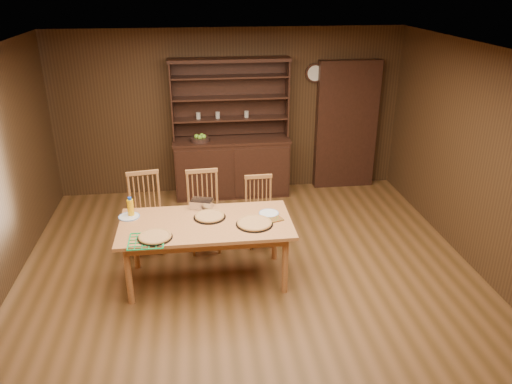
{
  "coord_description": "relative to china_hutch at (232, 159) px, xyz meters",
  "views": [
    {
      "loc": [
        -0.56,
        -4.78,
        3.3
      ],
      "look_at": [
        0.1,
        0.4,
        1.03
      ],
      "focal_mm": 35.0,
      "sensor_mm": 36.0,
      "label": 1
    }
  ],
  "objects": [
    {
      "name": "floor",
      "position": [
        0.0,
        -2.75,
        -0.6
      ],
      "size": [
        6.0,
        6.0,
        0.0
      ],
      "primitive_type": "plane",
      "color": "brown",
      "rests_on": "ground"
    },
    {
      "name": "room_shell",
      "position": [
        0.0,
        -2.75,
        0.98
      ],
      "size": [
        6.0,
        6.0,
        6.0
      ],
      "color": "white",
      "rests_on": "floor"
    },
    {
      "name": "china_hutch",
      "position": [
        0.0,
        0.0,
        0.0
      ],
      "size": [
        1.84,
        0.52,
        2.17
      ],
      "color": "black",
      "rests_on": "floor"
    },
    {
      "name": "doorway",
      "position": [
        1.9,
        0.15,
        0.45
      ],
      "size": [
        1.0,
        0.18,
        2.1
      ],
      "primitive_type": "cube",
      "color": "black",
      "rests_on": "floor"
    },
    {
      "name": "wall_clock",
      "position": [
        1.35,
        0.2,
        1.3
      ],
      "size": [
        0.3,
        0.05,
        0.3
      ],
      "color": "black",
      "rests_on": "room_shell"
    },
    {
      "name": "dining_table",
      "position": [
        -0.49,
        -2.49,
        0.08
      ],
      "size": [
        1.93,
        0.97,
        0.75
      ],
      "color": "#C77745",
      "rests_on": "floor"
    },
    {
      "name": "chair_left",
      "position": [
        -1.23,
        -1.64,
        -0.04
      ],
      "size": [
        0.48,
        0.47,
        1.04
      ],
      "rotation": [
        0.0,
        0.0,
        0.15
      ],
      "color": "#B77A3E",
      "rests_on": "floor"
    },
    {
      "name": "chair_center",
      "position": [
        -0.5,
        -1.69,
        -0.04
      ],
      "size": [
        0.45,
        0.43,
        1.05
      ],
      "rotation": [
        0.0,
        0.0,
        0.05
      ],
      "color": "#B77A3E",
      "rests_on": "floor"
    },
    {
      "name": "chair_right",
      "position": [
        0.23,
        -1.65,
        -0.11
      ],
      "size": [
        0.39,
        0.37,
        0.93
      ],
      "rotation": [
        0.0,
        0.0,
        0.02
      ],
      "color": "#B77A3E",
      "rests_on": "floor"
    },
    {
      "name": "pizza_left",
      "position": [
        -1.04,
        -2.79,
        0.17
      ],
      "size": [
        0.37,
        0.37,
        0.04
      ],
      "color": "black",
      "rests_on": "dining_table"
    },
    {
      "name": "pizza_right",
      "position": [
        0.05,
        -2.61,
        0.17
      ],
      "size": [
        0.42,
        0.42,
        0.04
      ],
      "color": "black",
      "rests_on": "dining_table"
    },
    {
      "name": "pizza_center",
      "position": [
        -0.44,
        -2.37,
        0.17
      ],
      "size": [
        0.37,
        0.37,
        0.04
      ],
      "color": "black",
      "rests_on": "dining_table"
    },
    {
      "name": "cooling_rack",
      "position": [
        -1.12,
        -2.85,
        0.16
      ],
      "size": [
        0.39,
        0.39,
        0.02
      ],
      "primitive_type": null,
      "rotation": [
        0.0,
        0.0,
        -0.08
      ],
      "color": "#0DA94B",
      "rests_on": "dining_table"
    },
    {
      "name": "plate_left",
      "position": [
        -1.36,
        -2.25,
        0.16
      ],
      "size": [
        0.24,
        0.24,
        0.02
      ],
      "color": "silver",
      "rests_on": "dining_table"
    },
    {
      "name": "plate_right",
      "position": [
        0.25,
        -2.36,
        0.16
      ],
      "size": [
        0.23,
        0.23,
        0.02
      ],
      "color": "silver",
      "rests_on": "dining_table"
    },
    {
      "name": "foil_dish",
      "position": [
        -0.52,
        -2.09,
        0.21
      ],
      "size": [
        0.3,
        0.25,
        0.1
      ],
      "primitive_type": "cube",
      "rotation": [
        0.0,
        0.0,
        -0.31
      ],
      "color": "white",
      "rests_on": "dining_table"
    },
    {
      "name": "juice_bottle",
      "position": [
        -1.34,
        -2.22,
        0.26
      ],
      "size": [
        0.07,
        0.07,
        0.24
      ],
      "color": "#FFB20D",
      "rests_on": "dining_table"
    },
    {
      "name": "pot_holder_a",
      "position": [
        0.27,
        -2.5,
        0.16
      ],
      "size": [
        0.24,
        0.24,
        0.01
      ],
      "primitive_type": "cube",
      "rotation": [
        0.0,
        0.0,
        0.34
      ],
      "color": "red",
      "rests_on": "dining_table"
    },
    {
      "name": "pot_holder_b",
      "position": [
        0.22,
        -2.46,
        0.16
      ],
      "size": [
        0.25,
        0.25,
        0.01
      ],
      "primitive_type": "cube",
      "rotation": [
        0.0,
        0.0,
        -0.45
      ],
      "color": "red",
      "rests_on": "dining_table"
    },
    {
      "name": "fruit_bowl",
      "position": [
        -0.49,
        -0.07,
        0.39
      ],
      "size": [
        0.29,
        0.29,
        0.12
      ],
      "color": "black",
      "rests_on": "china_hutch"
    }
  ]
}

